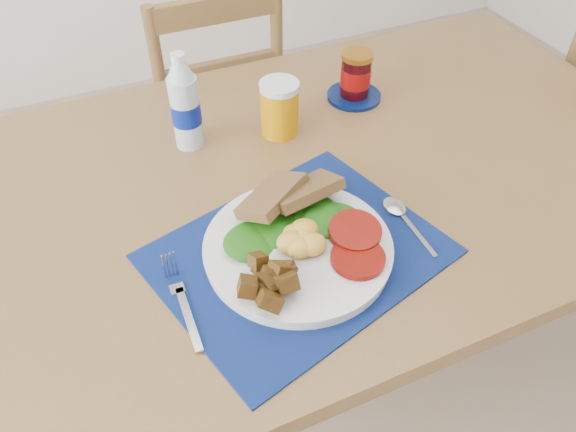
% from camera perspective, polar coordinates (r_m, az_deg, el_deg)
% --- Properties ---
extents(ground, '(4.00, 4.00, 0.00)m').
position_cam_1_polar(ground, '(1.62, 7.40, -20.18)').
color(ground, tan).
rests_on(ground, ground).
extents(table, '(1.40, 0.90, 0.75)m').
position_cam_1_polar(table, '(1.18, 5.55, 2.38)').
color(table, brown).
rests_on(table, ground).
extents(chair_far, '(0.40, 0.38, 1.07)m').
position_cam_1_polar(chair_far, '(1.75, -7.62, 12.47)').
color(chair_far, brown).
rests_on(chair_far, ground).
extents(placemat, '(0.53, 0.46, 0.00)m').
position_cam_1_polar(placemat, '(0.94, 1.00, -3.84)').
color(placemat, black).
rests_on(placemat, table).
extents(breakfast_plate, '(0.31, 0.31, 0.07)m').
position_cam_1_polar(breakfast_plate, '(0.92, 0.78, -3.15)').
color(breakfast_plate, silver).
rests_on(breakfast_plate, placemat).
extents(fork, '(0.03, 0.17, 0.00)m').
position_cam_1_polar(fork, '(0.89, -10.78, -8.32)').
color(fork, '#B2B5BA').
rests_on(fork, placemat).
extents(spoon, '(0.04, 0.16, 0.00)m').
position_cam_1_polar(spoon, '(1.01, 11.54, -0.06)').
color(spoon, '#B2B5BA').
rests_on(spoon, placemat).
extents(water_bottle, '(0.06, 0.06, 0.20)m').
position_cam_1_polar(water_bottle, '(1.14, -10.40, 10.88)').
color(water_bottle, '#ADBFCC').
rests_on(water_bottle, table).
extents(juice_glass, '(0.08, 0.08, 0.11)m').
position_cam_1_polar(juice_glass, '(1.17, -0.86, 10.76)').
color(juice_glass, '#CB8105').
rests_on(juice_glass, table).
extents(jam_on_saucer, '(0.12, 0.12, 0.11)m').
position_cam_1_polar(jam_on_saucer, '(1.30, 6.86, 13.69)').
color(jam_on_saucer, '#041448').
rests_on(jam_on_saucer, table).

